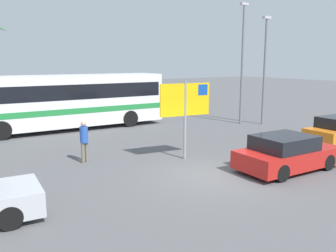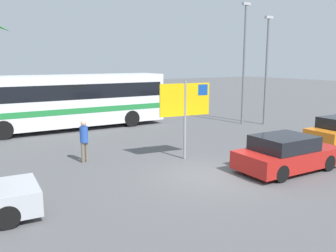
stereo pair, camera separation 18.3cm
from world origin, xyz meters
name	(u,v)px [view 1 (the left image)]	position (x,y,z in m)	size (l,w,h in m)	color
ground	(211,177)	(0.00, 0.00, 0.00)	(120.00, 120.00, 0.00)	#565659
bus_front_coach	(65,99)	(-1.77, 11.31, 1.78)	(11.67, 2.47, 3.17)	white
ferry_sign	(186,103)	(0.58, 2.39, 2.33)	(2.19, 0.32, 3.20)	gray
car_red	(287,153)	(2.83, -0.87, 0.64)	(3.99, 1.86, 1.32)	red
pedestrian_crossing_lot	(84,138)	(-3.14, 4.05, 0.99)	(0.32, 0.32, 1.67)	#706656
lamp_post_left_side	(242,60)	(8.37, 7.44, 4.07)	(0.56, 0.20, 7.48)	slate
lamp_post_right_side	(265,66)	(9.40, 6.53, 3.65)	(0.56, 0.20, 6.66)	slate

